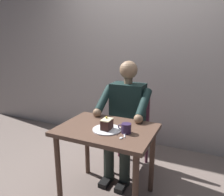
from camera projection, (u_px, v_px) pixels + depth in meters
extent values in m
plane|color=#6E5F58|center=(107.00, 195.00, 2.07)|extent=(14.00, 14.00, 0.00)
cube|color=#AEA4A0|center=(150.00, 37.00, 2.86)|extent=(6.40, 0.12, 3.00)
cube|color=brown|center=(106.00, 130.00, 1.90)|extent=(0.85, 0.62, 0.04)
cylinder|color=brown|center=(135.00, 191.00, 1.62)|extent=(0.05, 0.05, 0.68)
cylinder|color=brown|center=(58.00, 168.00, 1.92)|extent=(0.05, 0.05, 0.68)
cylinder|color=brown|center=(152.00, 160.00, 2.05)|extent=(0.05, 0.05, 0.68)
cylinder|color=brown|center=(87.00, 145.00, 2.35)|extent=(0.05, 0.05, 0.68)
cube|color=brown|center=(128.00, 133.00, 2.45)|extent=(0.42, 0.42, 0.04)
cube|color=brown|center=(134.00, 108.00, 2.55)|extent=(0.38, 0.04, 0.45)
cylinder|color=brown|center=(137.00, 161.00, 2.27)|extent=(0.04, 0.04, 0.43)
cylinder|color=brown|center=(107.00, 154.00, 2.42)|extent=(0.04, 0.04, 0.43)
cylinder|color=brown|center=(147.00, 146.00, 2.59)|extent=(0.04, 0.04, 0.43)
cylinder|color=brown|center=(119.00, 141.00, 2.73)|extent=(0.04, 0.04, 0.43)
cube|color=#152927|center=(128.00, 108.00, 2.35)|extent=(0.36, 0.22, 0.56)
sphere|color=#8E6E52|center=(129.00, 70.00, 2.25)|extent=(0.19, 0.19, 0.19)
cylinder|color=#8E6E52|center=(128.00, 81.00, 2.28)|extent=(0.09, 0.09, 0.06)
cylinder|color=#152927|center=(144.00, 103.00, 2.11)|extent=(0.08, 0.33, 0.26)
sphere|color=#8E6E52|center=(138.00, 119.00, 2.00)|extent=(0.09, 0.09, 0.09)
cylinder|color=#152927|center=(104.00, 98.00, 2.29)|extent=(0.08, 0.33, 0.26)
sphere|color=#8E6E52|center=(97.00, 113.00, 2.18)|extent=(0.09, 0.09, 0.09)
cylinder|color=#2C362F|center=(131.00, 139.00, 2.29)|extent=(0.13, 0.38, 0.14)
cylinder|color=#2C362F|center=(116.00, 136.00, 2.36)|extent=(0.13, 0.38, 0.14)
cylinder|color=#2C362F|center=(125.00, 166.00, 2.19)|extent=(0.11, 0.11, 0.41)
cube|color=black|center=(122.00, 185.00, 2.18)|extent=(0.09, 0.22, 0.05)
cylinder|color=#2C362F|center=(109.00, 162.00, 2.26)|extent=(0.11, 0.11, 0.41)
cube|color=black|center=(106.00, 180.00, 2.25)|extent=(0.09, 0.22, 0.05)
cylinder|color=white|center=(107.00, 129.00, 1.84)|extent=(0.25, 0.25, 0.01)
cube|color=#391E19|center=(107.00, 124.00, 1.83)|extent=(0.08, 0.11, 0.08)
cube|color=beige|center=(107.00, 120.00, 1.82)|extent=(0.08, 0.11, 0.01)
sphere|color=gold|center=(106.00, 117.00, 1.84)|extent=(0.02, 0.02, 0.02)
cylinder|color=#332348|center=(126.00, 128.00, 1.78)|extent=(0.08, 0.08, 0.08)
torus|color=#332348|center=(120.00, 127.00, 1.80)|extent=(0.05, 0.01, 0.05)
cylinder|color=black|center=(126.00, 124.00, 1.77)|extent=(0.07, 0.07, 0.01)
cube|color=silver|center=(124.00, 135.00, 1.74)|extent=(0.05, 0.11, 0.01)
ellipsoid|color=silver|center=(121.00, 138.00, 1.68)|extent=(0.03, 0.04, 0.01)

